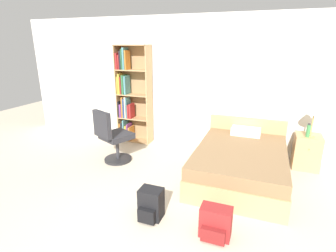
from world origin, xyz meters
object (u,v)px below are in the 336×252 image
Objects in this scene: bookshelf at (130,96)px; bed at (240,162)px; backpack_black at (151,205)px; table_lamp at (315,110)px; water_bottle at (308,131)px; backpack_red at (215,223)px; office_chair at (113,137)px; nightstand at (306,151)px.

bed is (2.45, -0.89, -0.73)m from bookshelf.
backpack_black is at bearing -122.12° from bed.
table_lamp is (3.48, -0.17, 0.04)m from bookshelf.
table_lamp is at bearing -2.73° from bookshelf.
water_bottle is 0.65× the size of backpack_red.
office_chair is (-2.21, -0.22, 0.20)m from bed.
nightstand is at bearing -2.19° from bookshelf.
bed is 5.36× the size of backpack_red.
bed is at bearing -143.32° from nightstand.
office_chair is 2.73× the size of backpack_red.
office_chair is at bearing -174.26° from bed.
bookshelf is 2.08× the size of office_chair.
office_chair is 2.48m from backpack_red.
bed reaches higher than backpack_black.
nightstand is (1.02, 0.76, 0.03)m from bed.
water_bottle reaches higher than backpack_black.
table_lamp is 0.35m from water_bottle.
table_lamp is (3.24, 0.95, 0.57)m from office_chair.
backpack_black is at bearing -131.87° from water_bottle.
backpack_black is (-1.95, -2.18, -0.85)m from table_lamp.
office_chair is (0.23, -1.12, -0.53)m from bookshelf.
backpack_red is at bearing -117.03° from table_lamp.
water_bottle is (3.43, -0.24, -0.29)m from bookshelf.
office_chair is at bearing -78.17° from bookshelf.
table_lamp is at bearing 48.29° from backpack_black.
water_bottle reaches higher than bed.
water_bottle is at bearing -112.14° from nightstand.
office_chair is 1.79× the size of table_lamp.
water_bottle is at bearing 33.88° from bed.
water_bottle is at bearing -126.63° from table_lamp.
bed is 3.25× the size of nightstand.
water_bottle is 2.48m from backpack_red.
table_lamp is (1.03, 0.73, 0.77)m from bed.
backpack_black is at bearing -56.91° from bookshelf.
office_chair is at bearing -163.67° from table_lamp.
table_lamp is 1.52× the size of backpack_red.
backpack_red is (-1.14, -2.23, -0.87)m from table_lamp.
backpack_red is (-1.09, -2.16, -0.53)m from water_bottle.
backpack_black is (-1.94, -2.22, -0.11)m from nightstand.
nightstand is 2.53m from backpack_red.
backpack_red is at bearing -94.03° from bed.
table_lamp is 3.05m from backpack_black.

